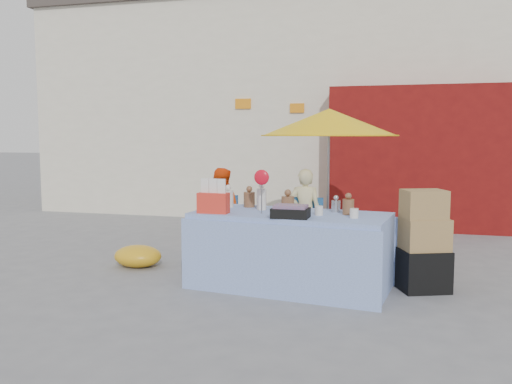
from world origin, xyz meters
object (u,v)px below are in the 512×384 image
(chair_right, at_px, (303,242))
(box_stack, at_px, (424,245))
(umbrella, at_px, (329,123))
(market_table, at_px, (290,249))
(vendor_beige, at_px, (305,213))
(chair_left, at_px, (218,237))
(vendor_orange, at_px, (221,211))

(chair_right, relative_size, box_stack, 0.75)
(chair_right, bearing_deg, box_stack, -34.82)
(umbrella, relative_size, box_stack, 1.85)
(umbrella, xyz_separation_m, box_stack, (1.25, -1.42, -1.37))
(chair_right, distance_m, box_stack, 1.94)
(market_table, relative_size, vendor_beige, 1.85)
(chair_right, distance_m, vendor_beige, 0.40)
(chair_left, bearing_deg, chair_right, 1.32)
(market_table, distance_m, box_stack, 1.48)
(chair_right, height_order, box_stack, box_stack)
(market_table, bearing_deg, chair_left, 141.20)
(market_table, relative_size, chair_right, 2.74)
(umbrella, bearing_deg, market_table, -96.96)
(market_table, distance_m, vendor_orange, 2.04)
(market_table, relative_size, box_stack, 2.07)
(market_table, xyz_separation_m, vendor_orange, (-1.35, 1.52, 0.19))
(umbrella, distance_m, box_stack, 2.34)
(chair_left, xyz_separation_m, chair_right, (1.25, 0.00, 0.00))
(vendor_beige, distance_m, umbrella, 1.31)
(chair_left, bearing_deg, box_stack, -20.71)
(market_table, xyz_separation_m, box_stack, (1.46, 0.25, 0.08))
(chair_left, relative_size, vendor_beige, 0.68)
(market_table, height_order, vendor_beige, market_table)
(vendor_orange, relative_size, umbrella, 0.60)
(box_stack, bearing_deg, vendor_beige, 140.77)
(vendor_orange, distance_m, vendor_beige, 1.25)
(chair_left, height_order, box_stack, box_stack)
(market_table, xyz_separation_m, chair_right, (-0.10, 1.39, -0.18))
(chair_left, xyz_separation_m, vendor_orange, (-0.00, 0.13, 0.37))
(chair_right, height_order, umbrella, umbrella)
(chair_right, height_order, vendor_orange, vendor_orange)
(vendor_beige, bearing_deg, market_table, 94.92)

